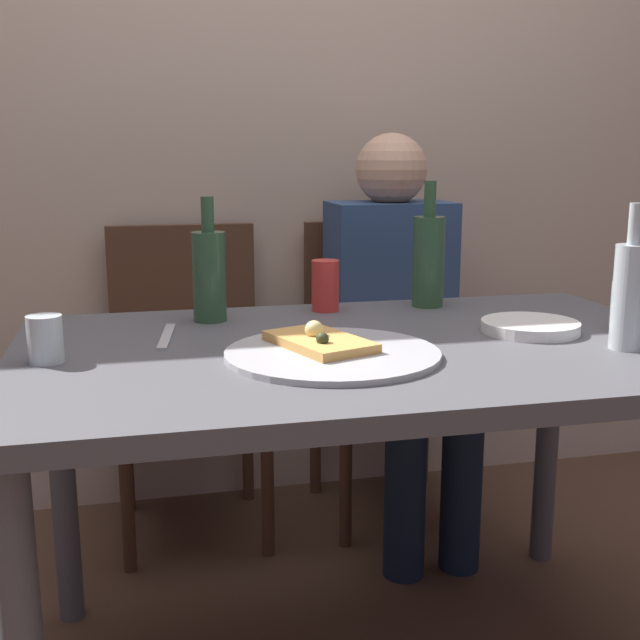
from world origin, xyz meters
name	(u,v)px	position (x,y,z in m)	size (l,w,h in m)	color
back_wall	(271,91)	(0.00, 1.06, 1.30)	(6.00, 0.10, 2.60)	#BCA893
dining_table	(366,384)	(0.00, 0.00, 0.66)	(1.38, 0.86, 0.74)	#4C4C51
pizza_tray	(332,354)	(-0.09, -0.09, 0.75)	(0.40, 0.40, 0.01)	#ADADB2
pizza_slice_last	(319,340)	(-0.11, -0.05, 0.76)	(0.20, 0.25, 0.05)	tan
wine_bottle	(629,294)	(0.48, -0.16, 0.85)	(0.06, 0.06, 0.28)	#B2BCC1
beer_bottle	(428,259)	(0.26, 0.34, 0.86)	(0.08, 0.08, 0.31)	#2D5133
water_bottle	(209,274)	(-0.28, 0.29, 0.85)	(0.08, 0.08, 0.28)	#2D5133
tumbler_near	(627,308)	(0.56, -0.04, 0.80)	(0.07, 0.07, 0.11)	silver
wine_glass	(45,339)	(-0.61, -0.01, 0.78)	(0.06, 0.06, 0.09)	silver
soda_can	(327,286)	(0.00, 0.34, 0.80)	(0.07, 0.07, 0.12)	red
plate_stack	(530,327)	(0.37, 0.01, 0.75)	(0.21, 0.21, 0.02)	white
table_knife	(167,336)	(-0.39, 0.14, 0.74)	(0.22, 0.02, 0.01)	#B7B7BC
chair_left	(187,359)	(-0.30, 0.83, 0.51)	(0.44, 0.44, 0.90)	#472D1E
chair_right	(382,347)	(0.30, 0.83, 0.51)	(0.44, 0.44, 0.90)	#472D1E
guest_in_sweater	(399,317)	(0.30, 0.68, 0.64)	(0.36, 0.56, 1.17)	navy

